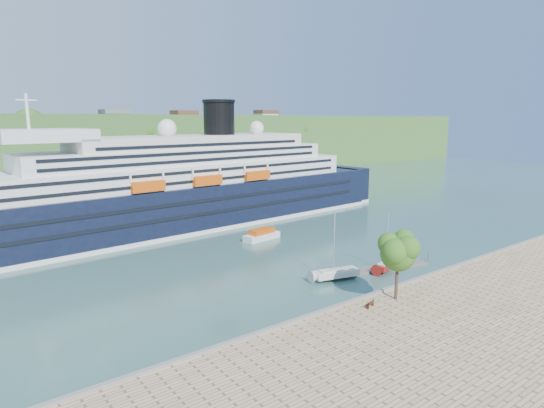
% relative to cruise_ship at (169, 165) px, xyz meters
% --- Properties ---
extents(ground, '(400.00, 400.00, 0.00)m').
position_rel_cruise_ship_xyz_m(ground, '(8.90, -50.34, -13.23)').
color(ground, '#305550').
rests_on(ground, ground).
extents(far_hillside, '(400.00, 50.00, 24.00)m').
position_rel_cruise_ship_xyz_m(far_hillside, '(8.90, 94.66, -1.23)').
color(far_hillside, '#345F26').
rests_on(far_hillside, ground).
extents(quay_coping, '(220.00, 0.50, 0.30)m').
position_rel_cruise_ship_xyz_m(quay_coping, '(8.90, -50.54, -12.08)').
color(quay_coping, slate).
rests_on(quay_coping, promenade).
extents(cruise_ship, '(118.72, 24.82, 26.47)m').
position_rel_cruise_ship_xyz_m(cruise_ship, '(0.00, 0.00, 0.00)').
color(cruise_ship, black).
rests_on(cruise_ship, ground).
extents(park_bench, '(1.46, 0.88, 0.88)m').
position_rel_cruise_ship_xyz_m(park_bench, '(0.44, -52.74, -11.80)').
color(park_bench, '#442413').
rests_on(park_bench, promenade).
extents(promenade_tree, '(5.55, 5.55, 9.20)m').
position_rel_cruise_ship_xyz_m(promenade_tree, '(4.80, -53.04, -7.64)').
color(promenade_tree, '#2B5F19').
rests_on(promenade_tree, promenade).
extents(floating_pontoon, '(18.32, 6.38, 0.41)m').
position_rel_cruise_ship_xyz_m(floating_pontoon, '(13.47, -42.58, -13.03)').
color(floating_pontoon, '#6A645E').
rests_on(floating_pontoon, ground).
extents(sailboat_white_near, '(7.52, 3.80, 9.35)m').
position_rel_cruise_ship_xyz_m(sailboat_white_near, '(5.81, -42.02, -8.56)').
color(sailboat_white_near, silver).
rests_on(sailboat_white_near, ground).
extents(sailboat_red, '(6.66, 3.17, 8.29)m').
position_rel_cruise_ship_xyz_m(sailboat_red, '(14.91, -43.63, -9.09)').
color(sailboat_red, maroon).
rests_on(sailboat_red, ground).
extents(tender_launch, '(7.80, 3.66, 2.07)m').
position_rel_cruise_ship_xyz_m(tender_launch, '(10.08, -17.97, -12.20)').
color(tender_launch, '#D14E0C').
rests_on(tender_launch, ground).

